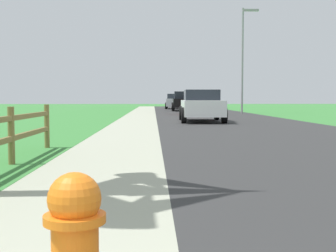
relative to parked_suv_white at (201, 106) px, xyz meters
name	(u,v)px	position (x,y,z in m)	size (l,w,h in m)	color
ground_plane	(156,118)	(-2.11, 3.67, -0.76)	(120.00, 120.00, 0.00)	#387E37
road_asphalt	(214,116)	(1.39, 5.67, -0.75)	(7.00, 66.00, 0.01)	#2E2E2E
curb_concrete	(106,117)	(-5.11, 5.67, -0.75)	(6.00, 66.00, 0.01)	#A4A790
grass_verge	(81,117)	(-6.61, 5.67, -0.75)	(5.00, 66.00, 0.00)	#387E37
parked_suv_white	(201,106)	(0.00, 0.00, 0.00)	(2.11, 4.88, 1.50)	white
parked_car_red	(196,103)	(0.70, 9.71, 0.00)	(2.15, 4.98, 1.49)	maroon
parked_car_black	(184,101)	(0.39, 17.92, 0.08)	(2.20, 4.93, 1.68)	black
parked_car_silver	(175,101)	(-0.01, 25.27, 0.03)	(2.16, 4.83, 1.55)	#B7BABF
street_lamp	(244,52)	(4.07, 10.19, 3.55)	(1.17, 0.20, 7.37)	gray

